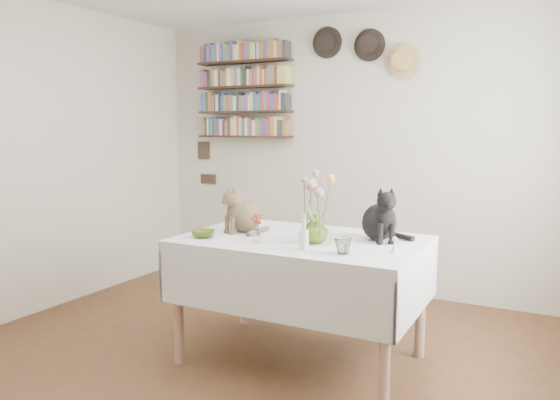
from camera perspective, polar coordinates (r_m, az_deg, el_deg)
The scene contains 14 objects.
room at distance 3.03m, azimuth -7.39°, elevation 2.92°, with size 4.08×4.58×2.58m.
dining_table at distance 3.48m, azimuth 2.24°, elevation -7.19°, with size 1.50×0.97×0.80m.
tabby_cat at distance 3.64m, azimuth -3.60°, elevation -0.85°, with size 0.21×0.27×0.32m, color brown, non-canonical shape.
black_cat at distance 3.42m, azimuth 10.36°, elevation -1.25°, with size 0.23×0.29×0.34m, color black, non-canonical shape.
flower_vase at distance 3.29m, azimuth 3.62°, elevation -3.04°, with size 0.16×0.16×0.17m, color #A3C54C.
green_bowl at distance 3.49m, azimuth -8.08°, elevation -3.52°, with size 0.15×0.15×0.05m, color #A3C54C.
drinking_glass at distance 3.03m, azimuth 6.59°, elevation -4.81°, with size 0.10×0.10×0.09m, color white.
candlestick at distance 3.12m, azimuth 2.49°, elevation -3.96°, with size 0.06×0.06×0.20m.
berry_jar at distance 3.30m, azimuth -2.45°, elevation -2.93°, with size 0.05×0.05×0.20m.
porcelain_figurine at distance 3.09m, azimuth 11.88°, elevation -4.73°, with size 0.05×0.05×0.09m.
flower_bouquet at distance 3.26m, azimuth 3.69°, elevation 1.42°, with size 0.17×0.12×0.39m.
bookshelf_unit at distance 5.44m, azimuth -3.74°, elevation 11.30°, with size 1.00×0.16×0.91m.
wall_hats at distance 4.97m, azimuth 8.87°, elevation 15.32°, with size 0.98×0.09×0.48m.
wall_art_plaques at distance 5.79m, azimuth -7.78°, elevation 3.93°, with size 0.21×0.02×0.44m.
Camera 1 is at (1.75, -2.46, 1.50)m, focal length 35.00 mm.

